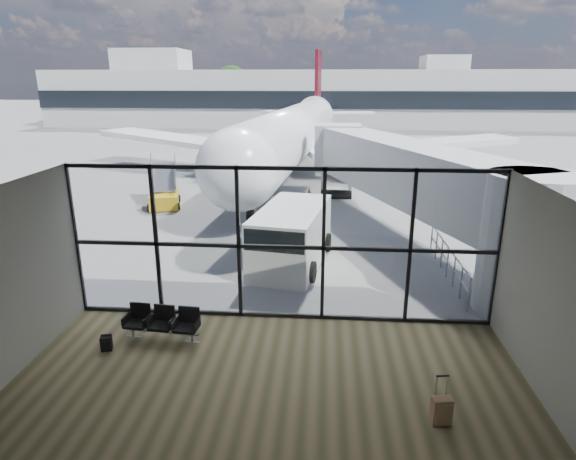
# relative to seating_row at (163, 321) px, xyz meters

# --- Properties ---
(ground) EXTENTS (220.00, 220.00, 0.00)m
(ground) POSITION_rel_seating_row_xyz_m (3.07, 41.42, -0.50)
(ground) COLOR slate
(ground) RESTS_ON ground
(lounge_shell) EXTENTS (12.02, 8.01, 4.51)m
(lounge_shell) POSITION_rel_seating_row_xyz_m (3.07, -3.38, 2.15)
(lounge_shell) COLOR brown
(lounge_shell) RESTS_ON ground
(glass_curtain_wall) EXTENTS (12.10, 0.12, 4.50)m
(glass_curtain_wall) POSITION_rel_seating_row_xyz_m (3.07, 1.42, 1.74)
(glass_curtain_wall) COLOR white
(glass_curtain_wall) RESTS_ON ground
(jet_bridge) EXTENTS (8.00, 16.50, 4.33)m
(jet_bridge) POSITION_rel_seating_row_xyz_m (7.97, 8.50, 2.26)
(jet_bridge) COLOR #A5A8AA
(jet_bridge) RESTS_ON ground
(apron_railing) EXTENTS (0.06, 5.46, 1.11)m
(apron_railing) POSITION_rel_seating_row_xyz_m (8.67, 4.92, 0.22)
(apron_railing) COLOR gray
(apron_railing) RESTS_ON ground
(far_terminal) EXTENTS (80.00, 12.20, 11.00)m
(far_terminal) POSITION_rel_seating_row_xyz_m (2.48, 63.40, 3.71)
(far_terminal) COLOR beige
(far_terminal) RESTS_ON ground
(tree_0) EXTENTS (4.95, 4.95, 7.12)m
(tree_0) POSITION_rel_seating_row_xyz_m (-41.93, 73.42, 4.13)
(tree_0) COLOR #382619
(tree_0) RESTS_ON ground
(tree_1) EXTENTS (5.61, 5.61, 8.07)m
(tree_1) POSITION_rel_seating_row_xyz_m (-35.93, 73.42, 4.75)
(tree_1) COLOR #382619
(tree_1) RESTS_ON ground
(tree_2) EXTENTS (6.27, 6.27, 9.03)m
(tree_2) POSITION_rel_seating_row_xyz_m (-29.93, 73.42, 5.37)
(tree_2) COLOR #382619
(tree_2) RESTS_ON ground
(tree_3) EXTENTS (4.95, 4.95, 7.12)m
(tree_3) POSITION_rel_seating_row_xyz_m (-23.93, 73.42, 4.13)
(tree_3) COLOR #382619
(tree_3) RESTS_ON ground
(tree_4) EXTENTS (5.61, 5.61, 8.07)m
(tree_4) POSITION_rel_seating_row_xyz_m (-17.93, 73.42, 4.75)
(tree_4) COLOR #382619
(tree_4) RESTS_ON ground
(tree_5) EXTENTS (6.27, 6.27, 9.03)m
(tree_5) POSITION_rel_seating_row_xyz_m (-11.93, 73.42, 5.37)
(tree_5) COLOR #382619
(tree_5) RESTS_ON ground
(seating_row) EXTENTS (2.05, 0.73, 0.91)m
(seating_row) POSITION_rel_seating_row_xyz_m (0.00, 0.00, 0.00)
(seating_row) COLOR gray
(seating_row) RESTS_ON ground
(backpack) EXTENTS (0.32, 0.31, 0.43)m
(backpack) POSITION_rel_seating_row_xyz_m (-1.27, -0.77, -0.30)
(backpack) COLOR black
(backpack) RESTS_ON ground
(suitcase) EXTENTS (0.43, 0.34, 1.07)m
(suitcase) POSITION_rel_seating_row_xyz_m (6.73, -2.95, -0.18)
(suitcase) COLOR #947052
(suitcase) RESTS_ON ground
(airliner) EXTENTS (32.12, 37.29, 9.61)m
(airliner) POSITION_rel_seating_row_xyz_m (1.95, 25.35, 2.42)
(airliner) COLOR white
(airliner) RESTS_ON ground
(service_van) EXTENTS (3.07, 5.28, 2.17)m
(service_van) POSITION_rel_seating_row_xyz_m (3.05, 5.71, 0.61)
(service_van) COLOR silver
(service_van) RESTS_ON ground
(belt_loader) EXTENTS (1.78, 4.39, 2.02)m
(belt_loader) POSITION_rel_seating_row_xyz_m (-0.65, 25.31, 0.17)
(belt_loader) COLOR black
(belt_loader) RESTS_ON ground
(mobile_stairs) EXTENTS (2.24, 3.38, 2.19)m
(mobile_stairs) POSITION_rel_seating_row_xyz_m (-4.54, 13.93, 0.02)
(mobile_stairs) COLOR #BB8D16
(mobile_stairs) RESTS_ON ground
(traffic_cone_a) EXTENTS (0.42, 0.42, 0.60)m
(traffic_cone_a) POSITION_rel_seating_row_xyz_m (3.14, 15.64, -0.22)
(traffic_cone_a) COLOR #E25E0B
(traffic_cone_a) RESTS_ON ground
(traffic_cone_b) EXTENTS (0.36, 0.36, 0.51)m
(traffic_cone_b) POSITION_rel_seating_row_xyz_m (2.13, 13.12, -0.26)
(traffic_cone_b) COLOR #D16C0B
(traffic_cone_b) RESTS_ON ground
(traffic_cone_c) EXTENTS (0.41, 0.41, 0.58)m
(traffic_cone_c) POSITION_rel_seating_row_xyz_m (3.37, 16.78, -0.23)
(traffic_cone_c) COLOR orange
(traffic_cone_c) RESTS_ON ground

